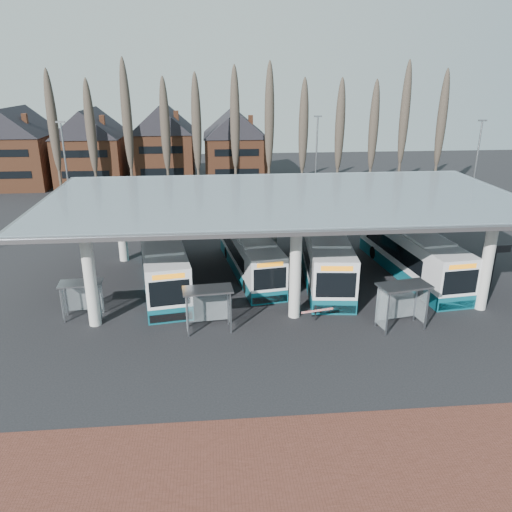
{
  "coord_description": "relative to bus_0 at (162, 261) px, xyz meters",
  "views": [
    {
      "loc": [
        -4.85,
        -24.86,
        14.08
      ],
      "look_at": [
        -1.95,
        7.0,
        2.39
      ],
      "focal_mm": 35.0,
      "sensor_mm": 36.0,
      "label": 1
    }
  ],
  "objects": [
    {
      "name": "station_canopy",
      "position": [
        8.47,
        -0.62,
        4.02
      ],
      "size": [
        32.0,
        16.0,
        6.34
      ],
      "color": "silver",
      "rests_on": "ground"
    },
    {
      "name": "townhouse_row",
      "position": [
        -7.28,
        35.38,
        4.27
      ],
      "size": [
        36.8,
        10.3,
        12.25
      ],
      "color": "brown",
      "rests_on": "ground"
    },
    {
      "name": "lamp_post_a",
      "position": [
        -9.53,
        13.38,
        3.67
      ],
      "size": [
        0.8,
        0.16,
        10.17
      ],
      "color": "slate",
      "rests_on": "ground"
    },
    {
      "name": "ground",
      "position": [
        8.47,
        -8.62,
        -1.67
      ],
      "size": [
        140.0,
        140.0,
        0.0
      ],
      "primitive_type": "plane",
      "color": "black",
      "rests_on": "ground"
    },
    {
      "name": "lamp_post_c",
      "position": [
        28.47,
        11.38,
        3.67
      ],
      "size": [
        0.8,
        0.16,
        10.17
      ],
      "color": "slate",
      "rests_on": "ground"
    },
    {
      "name": "bus_1",
      "position": [
        6.32,
        1.49,
        -0.15
      ],
      "size": [
        4.14,
        11.83,
        3.22
      ],
      "rotation": [
        0.0,
        0.0,
        0.15
      ],
      "color": "silver",
      "rests_on": "ground"
    },
    {
      "name": "bus_3",
      "position": [
        18.16,
        0.03,
        -0.02
      ],
      "size": [
        4.02,
        12.79,
        3.49
      ],
      "rotation": [
        0.0,
        0.0,
        0.11
      ],
      "color": "silver",
      "rests_on": "ground"
    },
    {
      "name": "shelter_2",
      "position": [
        14.41,
        -8.05,
        0.34
      ],
      "size": [
        3.2,
        2.01,
        2.76
      ],
      "rotation": [
        0.0,
        0.0,
        0.18
      ],
      "color": "gray",
      "rests_on": "ground"
    },
    {
      "name": "barrier",
      "position": [
        9.67,
        -7.13,
        -0.88
      ],
      "size": [
        2.0,
        0.74,
        1.01
      ],
      "rotation": [
        0.0,
        0.0,
        0.2
      ],
      "color": "black",
      "rests_on": "ground"
    },
    {
      "name": "shelter_1",
      "position": [
        3.22,
        -7.31,
        0.25
      ],
      "size": [
        2.95,
        1.67,
        2.63
      ],
      "rotation": [
        0.0,
        0.0,
        0.09
      ],
      "color": "gray",
      "rests_on": "ground"
    },
    {
      "name": "bus_0",
      "position": [
        0.0,
        0.0,
        0.0
      ],
      "size": [
        4.64,
        12.99,
        3.54
      ],
      "rotation": [
        0.0,
        0.0,
        0.15
      ],
      "color": "silver",
      "rests_on": "ground"
    },
    {
      "name": "info_sign_1",
      "position": [
        22.92,
        -3.01,
        0.94
      ],
      "size": [
        2.09,
        0.29,
        3.11
      ],
      "rotation": [
        0.0,
        0.0,
        0.09
      ],
      "color": "black",
      "rests_on": "ground"
    },
    {
      "name": "brick_strip",
      "position": [
        8.47,
        -20.62,
        -1.65
      ],
      "size": [
        70.0,
        10.0,
        0.03
      ],
      "primitive_type": "cube",
      "color": "brown",
      "rests_on": "ground"
    },
    {
      "name": "lamp_post_b",
      "position": [
        14.47,
        17.38,
        3.67
      ],
      "size": [
        0.8,
        0.16,
        10.17
      ],
      "color": "slate",
      "rests_on": "ground"
    },
    {
      "name": "shelter_0",
      "position": [
        -4.4,
        -5.02,
        0.04
      ],
      "size": [
        2.61,
        1.44,
        2.34
      ],
      "rotation": [
        0.0,
        0.0,
        0.07
      ],
      "color": "gray",
      "rests_on": "ground"
    },
    {
      "name": "poplar_row",
      "position": [
        8.47,
        24.38,
        7.11
      ],
      "size": [
        45.1,
        1.1,
        14.5
      ],
      "color": "#473D33",
      "rests_on": "ground"
    },
    {
      "name": "bus_2",
      "position": [
        11.69,
        0.37,
        0.04
      ],
      "size": [
        4.15,
        13.28,
        3.63
      ],
      "rotation": [
        0.0,
        0.0,
        -0.11
      ],
      "color": "silver",
      "rests_on": "ground"
    }
  ]
}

